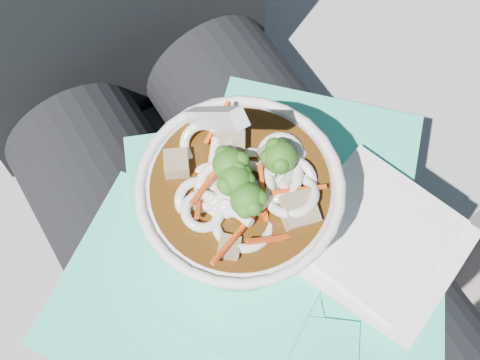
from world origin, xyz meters
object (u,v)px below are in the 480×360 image
lap (244,259)px  person_body (198,180)px  udon_bowl (240,202)px  plastic_bag (261,259)px  stone_ledge (192,242)px

lap → person_body: 0.10m
person_body → udon_bowl: person_body is taller
lap → udon_bowl: size_ratio=2.35×
person_body → udon_bowl: bearing=-92.3°
plastic_bag → udon_bowl: size_ratio=2.12×
lap → stone_ledge: bearing=90.0°
lap → plastic_bag: 0.09m
stone_ledge → lap: bearing=-90.0°
stone_ledge → lap: 0.34m
plastic_bag → udon_bowl: 0.07m
udon_bowl → stone_ledge: bearing=88.6°
person_body → udon_bowl: size_ratio=4.88×
lap → plastic_bag: plastic_bag is taller
stone_ledge → lap: lap is taller
person_body → plastic_bag: person_body is taller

